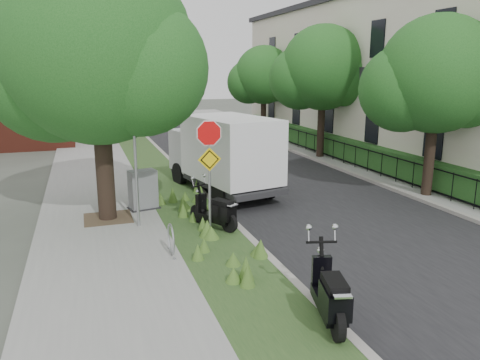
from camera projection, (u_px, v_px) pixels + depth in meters
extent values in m
plane|color=#4C5147|center=(265.00, 238.00, 12.80)|extent=(120.00, 120.00, 0.00)
cube|color=gray|center=(93.00, 172.00, 20.68)|extent=(3.50, 60.00, 0.12)
cube|color=#294B20|center=(155.00, 168.00, 21.54)|extent=(2.00, 60.00, 0.12)
cube|color=#9E9991|center=(176.00, 167.00, 21.85)|extent=(0.20, 60.00, 0.13)
cube|color=black|center=(247.00, 163.00, 22.95)|extent=(7.00, 60.00, 0.01)
cube|color=#9E9991|center=(311.00, 158.00, 24.03)|extent=(0.20, 60.00, 0.13)
cube|color=gray|center=(340.00, 156.00, 24.56)|extent=(3.20, 60.00, 0.12)
cylinder|color=black|center=(103.00, 145.00, 13.59)|extent=(0.52, 0.52, 4.48)
sphere|color=#1B4F1A|center=(96.00, 48.00, 12.97)|extent=(5.40, 5.40, 5.40)
sphere|color=#1B4F1A|center=(53.00, 73.00, 13.49)|extent=(4.05, 4.05, 4.05)
sphere|color=#1B4F1A|center=(140.00, 68.00, 12.80)|extent=(3.78, 3.78, 3.78)
cube|color=#473828|center=(108.00, 218.00, 14.11)|extent=(1.40, 1.40, 0.01)
cylinder|color=#A5A8AD|center=(135.00, 157.00, 12.97)|extent=(0.08, 0.08, 4.00)
torus|color=#A5A8AD|center=(171.00, 239.00, 11.29)|extent=(0.05, 0.77, 0.77)
cube|color=#A5A8AD|center=(174.00, 259.00, 11.04)|extent=(0.06, 0.06, 0.04)
cube|color=#A5A8AD|center=(169.00, 248.00, 11.71)|extent=(0.06, 0.06, 0.04)
cylinder|color=#A5A8AD|center=(209.00, 179.00, 12.54)|extent=(0.07, 0.07, 3.00)
cylinder|color=red|center=(209.00, 133.00, 12.23)|extent=(0.86, 0.03, 0.86)
cylinder|color=white|center=(209.00, 133.00, 12.24)|extent=(0.94, 0.02, 0.94)
cube|color=yellow|center=(209.00, 159.00, 12.39)|extent=(0.64, 0.03, 0.64)
cube|color=black|center=(324.00, 138.00, 24.02)|extent=(0.04, 24.00, 0.04)
cube|color=black|center=(323.00, 153.00, 24.20)|extent=(0.04, 24.00, 0.04)
cylinder|color=black|center=(324.00, 146.00, 24.12)|extent=(0.03, 0.03, 1.00)
cube|color=#1A491B|center=(336.00, 145.00, 24.33)|extent=(1.00, 24.00, 1.10)
cube|color=beige|center=(399.00, 79.00, 24.68)|extent=(7.00, 26.00, 8.00)
cube|color=#2D2D33|center=(340.00, 73.00, 23.51)|extent=(0.25, 26.00, 0.60)
cylinder|color=black|center=(431.00, 142.00, 16.36)|extent=(0.36, 0.36, 3.81)
sphere|color=#1B4F1A|center=(437.00, 74.00, 15.83)|extent=(4.00, 4.00, 4.00)
sphere|color=#1B4F1A|center=(402.00, 89.00, 16.21)|extent=(3.00, 3.00, 3.00)
sphere|color=#1B4F1A|center=(466.00, 86.00, 15.71)|extent=(2.80, 2.80, 2.80)
cylinder|color=black|center=(321.00, 117.00, 23.71)|extent=(0.36, 0.36, 4.03)
sphere|color=#1B4F1A|center=(323.00, 68.00, 23.14)|extent=(4.20, 4.20, 4.20)
sphere|color=#1B4F1A|center=(300.00, 78.00, 23.55)|extent=(3.15, 3.15, 3.15)
sphere|color=#1B4F1A|center=(343.00, 76.00, 23.02)|extent=(2.94, 2.94, 2.94)
cylinder|color=black|center=(263.00, 109.00, 31.13)|extent=(0.36, 0.36, 3.64)
sphere|color=#1B4F1A|center=(264.00, 75.00, 30.62)|extent=(3.80, 3.80, 3.80)
sphere|color=#1B4F1A|center=(249.00, 82.00, 30.99)|extent=(2.85, 2.85, 2.85)
sphere|color=#1B4F1A|center=(277.00, 81.00, 30.51)|extent=(2.66, 2.66, 2.66)
cylinder|color=black|center=(198.00, 213.00, 13.68)|extent=(0.36, 0.53, 0.54)
cylinder|color=black|center=(229.00, 223.00, 12.84)|extent=(0.36, 0.53, 0.54)
cube|color=black|center=(214.00, 218.00, 13.22)|extent=(0.87, 1.21, 0.19)
cube|color=black|center=(223.00, 212.00, 12.92)|extent=(0.65, 0.77, 0.41)
cube|color=black|center=(222.00, 202.00, 12.90)|extent=(0.57, 0.69, 0.12)
cylinder|color=black|center=(319.00, 286.00, 9.05)|extent=(0.28, 0.60, 0.59)
cylinder|color=black|center=(338.00, 324.00, 7.69)|extent=(0.28, 0.60, 0.59)
cube|color=black|center=(328.00, 304.00, 8.31)|extent=(0.71, 1.35, 0.20)
cube|color=black|center=(335.00, 300.00, 7.86)|extent=(0.58, 0.81, 0.45)
cube|color=black|center=(335.00, 283.00, 7.85)|extent=(0.50, 0.74, 0.14)
cube|color=#262628|center=(224.00, 180.00, 17.35)|extent=(3.06, 5.62, 0.18)
cube|color=#B7BABC|center=(199.00, 149.00, 18.87)|extent=(2.30, 1.80, 1.61)
cube|color=white|center=(231.00, 148.00, 16.59)|extent=(2.95, 4.19, 2.21)
cube|color=#262628|center=(144.00, 208.00, 15.11)|extent=(1.05, 0.81, 0.04)
cube|color=slate|center=(143.00, 189.00, 14.97)|extent=(0.93, 0.69, 1.25)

